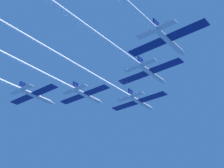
{
  "coord_description": "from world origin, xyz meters",
  "views": [
    {
      "loc": [
        40.16,
        -61.34,
        -34.49
      ],
      "look_at": [
        -0.36,
        -11.17,
        -0.08
      ],
      "focal_mm": 51.85,
      "sensor_mm": 36.0,
      "label": 1
    }
  ],
  "objects": [
    {
      "name": "jet_lead",
      "position": [
        -0.52,
        -17.92,
        -0.52
      ],
      "size": [
        15.34,
        57.73,
        2.54
      ],
      "color": "silver"
    },
    {
      "name": "jet_left_wing",
      "position": [
        -10.08,
        -28.8,
        0.76
      ],
      "size": [
        15.34,
        60.97,
        2.54
      ],
      "color": "silver"
    },
    {
      "name": "jet_right_wing",
      "position": [
        8.86,
        -25.86,
        0.29
      ],
      "size": [
        15.34,
        54.56,
        2.54
      ],
      "color": "silver"
    }
  ]
}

